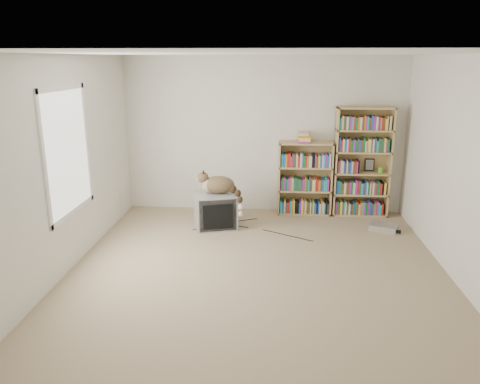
# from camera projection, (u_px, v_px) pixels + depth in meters

# --- Properties ---
(floor) EXTENTS (4.50, 5.00, 0.01)m
(floor) POSITION_uv_depth(u_px,v_px,m) (257.00, 275.00, 5.50)
(floor) COLOR tan
(floor) RESTS_ON ground
(wall_back) EXTENTS (4.50, 0.02, 2.50)m
(wall_back) POSITION_uv_depth(u_px,v_px,m) (264.00, 136.00, 7.55)
(wall_back) COLOR silver
(wall_back) RESTS_ON floor
(wall_front) EXTENTS (4.50, 0.02, 2.50)m
(wall_front) POSITION_uv_depth(u_px,v_px,m) (243.00, 270.00, 2.75)
(wall_front) COLOR silver
(wall_front) RESTS_ON floor
(wall_left) EXTENTS (0.02, 5.00, 2.50)m
(wall_left) POSITION_uv_depth(u_px,v_px,m) (60.00, 168.00, 5.31)
(wall_left) COLOR silver
(wall_left) RESTS_ON floor
(wall_right) EXTENTS (0.02, 5.00, 2.50)m
(wall_right) POSITION_uv_depth(u_px,v_px,m) (468.00, 175.00, 4.99)
(wall_right) COLOR silver
(wall_right) RESTS_ON floor
(ceiling) EXTENTS (4.50, 5.00, 0.02)m
(ceiling) POSITION_uv_depth(u_px,v_px,m) (259.00, 53.00, 4.81)
(ceiling) COLOR white
(ceiling) RESTS_ON wall_back
(window) EXTENTS (0.02, 1.22, 1.52)m
(window) POSITION_uv_depth(u_px,v_px,m) (68.00, 152.00, 5.46)
(window) COLOR white
(window) RESTS_ON wall_left
(crt_tv) EXTENTS (0.72, 0.68, 0.52)m
(crt_tv) POSITION_uv_depth(u_px,v_px,m) (215.00, 210.00, 7.01)
(crt_tv) COLOR #9A9A9D
(crt_tv) RESTS_ON floor
(cat) EXTENTS (0.72, 0.52, 0.57)m
(cat) POSITION_uv_depth(u_px,v_px,m) (222.00, 188.00, 6.90)
(cat) COLOR #3B2918
(cat) RESTS_ON crt_tv
(bookcase_tall) EXTENTS (0.87, 0.30, 1.73)m
(bookcase_tall) POSITION_uv_depth(u_px,v_px,m) (362.00, 165.00, 7.42)
(bookcase_tall) COLOR tan
(bookcase_tall) RESTS_ON floor
(bookcase_short) EXTENTS (0.86, 0.30, 1.18)m
(bookcase_short) POSITION_uv_depth(u_px,v_px,m) (305.00, 181.00, 7.56)
(bookcase_short) COLOR tan
(bookcase_short) RESTS_ON floor
(book_stack) EXTENTS (0.22, 0.29, 0.16)m
(book_stack) POSITION_uv_depth(u_px,v_px,m) (304.00, 137.00, 7.34)
(book_stack) COLOR red
(book_stack) RESTS_ON bookcase_short
(green_mug) EXTENTS (0.08, 0.08, 0.09)m
(green_mug) POSITION_uv_depth(u_px,v_px,m) (380.00, 170.00, 7.40)
(green_mug) COLOR #67B333
(green_mug) RESTS_ON bookcase_tall
(framed_print) EXTENTS (0.15, 0.05, 0.20)m
(framed_print) POSITION_uv_depth(u_px,v_px,m) (369.00, 165.00, 7.49)
(framed_print) COLOR black
(framed_print) RESTS_ON bookcase_tall
(dvd_player) EXTENTS (0.46, 0.40, 0.09)m
(dvd_player) POSITION_uv_depth(u_px,v_px,m) (384.00, 227.00, 6.92)
(dvd_player) COLOR silver
(dvd_player) RESTS_ON floor
(wall_outlet) EXTENTS (0.01, 0.08, 0.13)m
(wall_outlet) POSITION_uv_depth(u_px,v_px,m) (121.00, 198.00, 7.43)
(wall_outlet) COLOR silver
(wall_outlet) RESTS_ON wall_left
(floor_cables) EXTENTS (1.20, 0.70, 0.01)m
(floor_cables) POSITION_uv_depth(u_px,v_px,m) (253.00, 227.00, 7.03)
(floor_cables) COLOR black
(floor_cables) RESTS_ON floor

